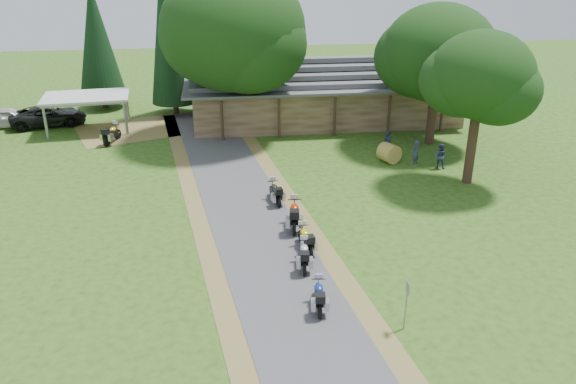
{
  "coord_description": "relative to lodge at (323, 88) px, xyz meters",
  "views": [
    {
      "loc": [
        -2.26,
        -18.57,
        12.59
      ],
      "look_at": [
        0.93,
        6.26,
        1.6
      ],
      "focal_mm": 35.0,
      "sensor_mm": 36.0,
      "label": 1
    }
  ],
  "objects": [
    {
      "name": "car_white_sedan",
      "position": [
        -23.98,
        0.83,
        -1.53
      ],
      "size": [
        2.78,
        5.72,
        1.85
      ],
      "primitive_type": "imported",
      "rotation": [
        0.0,
        0.0,
        1.65
      ],
      "color": "silver",
      "rests_on": "ground"
    },
    {
      "name": "carport",
      "position": [
        -17.76,
        -0.77,
        -1.14
      ],
      "size": [
        6.41,
        4.6,
        2.62
      ],
      "primitive_type": null,
      "rotation": [
        0.0,
        0.0,
        0.1
      ],
      "color": "beige",
      "rests_on": "ground"
    },
    {
      "name": "oak_lodge_right",
      "position": [
        6.24,
        -6.98,
        2.56
      ],
      "size": [
        7.51,
        7.51,
        10.02
      ],
      "primitive_type": null,
      "color": "black",
      "rests_on": "ground"
    },
    {
      "name": "sign_post",
      "position": [
        -2.04,
        -26.78,
        -1.47
      ],
      "size": [
        0.35,
        0.06,
        1.97
      ],
      "primitive_type": null,
      "color": "gray",
      "rests_on": "ground"
    },
    {
      "name": "motorcycle_carport_a",
      "position": [
        -15.66,
        -4.01,
        -1.75
      ],
      "size": [
        1.3,
        2.15,
        1.4
      ],
      "primitive_type": null,
      "rotation": [
        0.0,
        0.0,
        1.23
      ],
      "color": "#F1AE1A",
      "rests_on": "ground"
    },
    {
      "name": "ground",
      "position": [
        -6.0,
        -24.0,
        -2.45
      ],
      "size": [
        120.0,
        120.0,
        0.0
      ],
      "primitive_type": "plane",
      "color": "#284814",
      "rests_on": "ground"
    },
    {
      "name": "person_c",
      "position": [
        2.46,
        -9.37,
        -1.38
      ],
      "size": [
        0.47,
        0.63,
        2.13
      ],
      "primitive_type": "imported",
      "rotation": [
        0.0,
        0.0,
        4.76
      ],
      "color": "#313B5A",
      "rests_on": "ground"
    },
    {
      "name": "oak_lodge_left",
      "position": [
        -6.97,
        -3.34,
        3.57
      ],
      "size": [
        9.89,
        9.89,
        12.04
      ],
      "primitive_type": null,
      "color": "black",
      "rests_on": "ground"
    },
    {
      "name": "driveway",
      "position": [
        -6.5,
        -20.0,
        -2.45
      ],
      "size": [
        51.95,
        51.95,
        0.0
      ],
      "primitive_type": "plane",
      "rotation": [
        0.0,
        0.0,
        0.14
      ],
      "color": "#3F3F42",
      "rests_on": "ground"
    },
    {
      "name": "person_a",
      "position": [
        3.87,
        -10.79,
        -1.51
      ],
      "size": [
        0.65,
        0.64,
        1.88
      ],
      "primitive_type": "imported",
      "rotation": [
        0.0,
        0.0,
        3.87
      ],
      "color": "#313B5A",
      "rests_on": "ground"
    },
    {
      "name": "motorcycle_row_c",
      "position": [
        -4.65,
        -20.69,
        -1.84
      ],
      "size": [
        0.8,
        1.83,
        1.21
      ],
      "primitive_type": null,
      "rotation": [
        0.0,
        0.0,
        1.7
      ],
      "color": "yellow",
      "rests_on": "ground"
    },
    {
      "name": "cedar_near",
      "position": [
        -11.64,
        3.04,
        4.5
      ],
      "size": [
        3.69,
        3.69,
        13.9
      ],
      "primitive_type": "cone",
      "color": "black",
      "rests_on": "ground"
    },
    {
      "name": "hay_bale",
      "position": [
        2.36,
        -10.19,
        -1.85
      ],
      "size": [
        1.53,
        1.48,
        1.19
      ],
      "primitive_type": "cylinder",
      "rotation": [
        1.57,
        0.0,
        0.41
      ],
      "color": "olive",
      "rests_on": "ground"
    },
    {
      "name": "oak_driveway",
      "position": [
        5.9,
        -14.02,
        2.59
      ],
      "size": [
        5.62,
        5.62,
        10.09
      ],
      "primitive_type": null,
      "color": "black",
      "rests_on": "ground"
    },
    {
      "name": "motorcycle_row_b",
      "position": [
        -4.92,
        -22.08,
        -1.85
      ],
      "size": [
        0.8,
        1.83,
        1.21
      ],
      "primitive_type": null,
      "rotation": [
        0.0,
        0.0,
        1.44
      ],
      "color": "#B9BDC1",
      "rests_on": "ground"
    },
    {
      "name": "motorcycle_row_d",
      "position": [
        -4.83,
        -18.37,
        -1.72
      ],
      "size": [
        0.98,
        2.21,
        1.46
      ],
      "primitive_type": null,
      "rotation": [
        0.0,
        0.0,
        1.43
      ],
      "color": "red",
      "rests_on": "ground"
    },
    {
      "name": "car_dark_suv",
      "position": [
        -21.07,
        0.78,
        -1.31
      ],
      "size": [
        3.84,
        6.37,
        2.28
      ],
      "primitive_type": "imported",
      "rotation": [
        0.0,
        0.0,
        1.8
      ],
      "color": "black",
      "rests_on": "ground"
    },
    {
      "name": "motorcycle_row_a",
      "position": [
        -4.83,
        -25.09,
        -1.87
      ],
      "size": [
        0.75,
        1.74,
        1.16
      ],
      "primitive_type": null,
      "rotation": [
        0.0,
        0.0,
        1.45
      ],
      "color": "navy",
      "rests_on": "ground"
    },
    {
      "name": "motorcycle_row_e",
      "position": [
        -5.45,
        -15.34,
        -1.84
      ],
      "size": [
        0.85,
        1.86,
        1.23
      ],
      "primitive_type": null,
      "rotation": [
        0.0,
        0.0,
        1.72
      ],
      "color": "black",
      "rests_on": "ground"
    },
    {
      "name": "cedar_far",
      "position": [
        -17.72,
        5.62,
        2.68
      ],
      "size": [
        3.81,
        3.81,
        10.27
      ],
      "primitive_type": "cone",
      "color": "black",
      "rests_on": "ground"
    },
    {
      "name": "person_b",
      "position": [
        5.14,
        -11.62,
        -1.52
      ],
      "size": [
        0.64,
        0.57,
        1.86
      ],
      "primitive_type": "imported",
      "rotation": [
        0.0,
        0.0,
        2.7
      ],
      "color": "#313B5A",
      "rests_on": "ground"
    },
    {
      "name": "lodge",
      "position": [
        0.0,
        0.0,
        0.0
      ],
      "size": [
        21.4,
        9.4,
        4.9
      ],
      "primitive_type": null,
      "color": "brown",
      "rests_on": "ground"
    }
  ]
}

